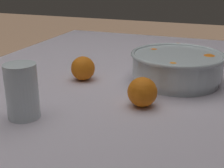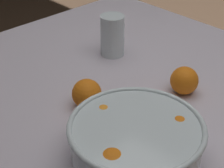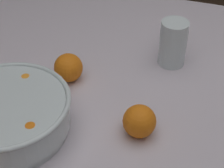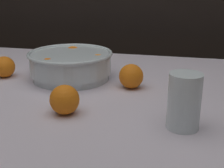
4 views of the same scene
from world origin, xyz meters
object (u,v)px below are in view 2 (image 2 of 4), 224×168
(orange_loose_near_bowl, at_px, (87,94))
(orange_loose_aside, at_px, (184,80))
(fruit_bowl, at_px, (135,140))
(juice_glass, at_px, (112,37))

(orange_loose_near_bowl, distance_m, orange_loose_aside, 0.27)
(orange_loose_near_bowl, bearing_deg, fruit_bowl, 166.95)
(juice_glass, bearing_deg, orange_loose_near_bowl, 123.57)
(fruit_bowl, xyz_separation_m, orange_loose_aside, (0.09, -0.28, -0.01))
(juice_glass, distance_m, orange_loose_aside, 0.30)
(fruit_bowl, relative_size, orange_loose_near_bowl, 3.74)
(juice_glass, relative_size, orange_loose_near_bowl, 1.71)
(orange_loose_near_bowl, bearing_deg, orange_loose_aside, -119.71)
(fruit_bowl, bearing_deg, orange_loose_aside, -73.23)
(orange_loose_aside, bearing_deg, juice_glass, -2.66)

